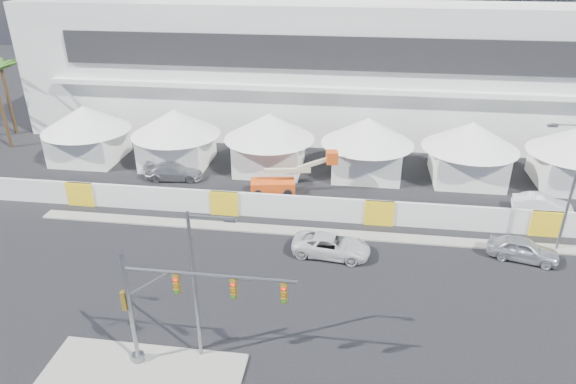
# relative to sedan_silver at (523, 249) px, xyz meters

# --- Properties ---
(ground) EXTENTS (160.00, 160.00, 0.00)m
(ground) POSITION_rel_sedan_silver_xyz_m (-15.56, -10.99, -0.78)
(ground) COLOR black
(ground) RESTS_ON ground
(median_island) EXTENTS (10.00, 5.00, 0.15)m
(median_island) POSITION_rel_sedan_silver_xyz_m (-21.56, -13.99, -0.70)
(median_island) COLOR gray
(median_island) RESTS_ON ground
(stadium) EXTENTS (80.00, 24.80, 21.98)m
(stadium) POSITION_rel_sedan_silver_xyz_m (-6.85, 30.51, 8.67)
(stadium) COLOR silver
(stadium) RESTS_ON ground
(tent_row) EXTENTS (53.40, 8.40, 5.40)m
(tent_row) POSITION_rel_sedan_silver_xyz_m (-15.06, 13.01, 2.37)
(tent_row) COLOR white
(tent_row) RESTS_ON ground
(hoarding_fence) EXTENTS (70.00, 0.25, 2.00)m
(hoarding_fence) POSITION_rel_sedan_silver_xyz_m (-9.56, 3.51, 0.22)
(hoarding_fence) COLOR silver
(hoarding_fence) RESTS_ON ground
(palm_cluster) EXTENTS (10.60, 10.60, 8.55)m
(palm_cluster) POSITION_rel_sedan_silver_xyz_m (-49.02, 18.51, 6.11)
(palm_cluster) COLOR #47331E
(palm_cluster) RESTS_ON ground
(sedan_silver) EXTENTS (2.90, 4.88, 1.56)m
(sedan_silver) POSITION_rel_sedan_silver_xyz_m (0.00, 0.00, 0.00)
(sedan_silver) COLOR silver
(sedan_silver) RESTS_ON ground
(pickup_curb) EXTENTS (3.00, 5.56, 1.48)m
(pickup_curb) POSITION_rel_sedan_silver_xyz_m (-12.88, -1.23, -0.04)
(pickup_curb) COLOR silver
(pickup_curb) RESTS_ON ground
(lot_car_a) EXTENTS (2.34, 4.71, 1.48)m
(lot_car_a) POSITION_rel_sedan_silver_xyz_m (3.33, 7.08, -0.04)
(lot_car_a) COLOR white
(lot_car_a) RESTS_ON ground
(lot_car_c) EXTENTS (2.63, 5.32, 1.49)m
(lot_car_c) POSITION_rel_sedan_silver_xyz_m (-27.77, 9.40, -0.04)
(lot_car_c) COLOR #A2A2A6
(lot_car_c) RESTS_ON ground
(traffic_mast) EXTENTS (8.53, 0.63, 6.49)m
(traffic_mast) POSITION_rel_sedan_silver_xyz_m (-20.13, -12.65, 3.01)
(traffic_mast) COLOR slate
(traffic_mast) RESTS_ON median_island
(streetlight_median) EXTENTS (2.33, 0.23, 8.42)m
(streetlight_median) POSITION_rel_sedan_silver_xyz_m (-18.80, -11.79, 4.20)
(streetlight_median) COLOR slate
(streetlight_median) RESTS_ON median_island
(streetlight_curb) EXTENTS (2.77, 0.62, 9.36)m
(streetlight_curb) POSITION_rel_sedan_silver_xyz_m (2.55, 1.51, 4.65)
(streetlight_curb) COLOR gray
(streetlight_curb) RESTS_ON ground
(boom_lift) EXTENTS (7.51, 2.29, 3.74)m
(boom_lift) POSITION_rel_sedan_silver_xyz_m (-17.71, 7.78, 0.23)
(boom_lift) COLOR #E85015
(boom_lift) RESTS_ON ground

